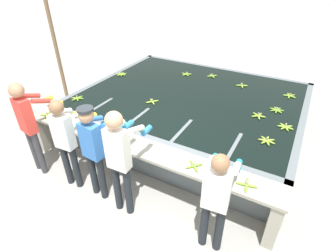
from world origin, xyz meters
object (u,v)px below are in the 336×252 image
object	(u,v)px
banana_bunch_floating_10	(290,96)
banana_bunch_floating_8	(277,110)
worker_4	(216,195)
banana_bunch_floating_6	(152,102)
banana_bunch_ledge_2	(247,185)
knife_1	(102,136)
banana_bunch_floating_3	(77,98)
banana_bunch_floating_9	(258,116)
banana_bunch_floating_0	(212,76)
knife_0	(131,144)
worker_1	(66,137)
worker_2	(94,145)
worker_0	(29,121)
banana_bunch_floating_5	(186,74)
support_post_left	(56,47)
banana_bunch_ledge_0	(47,115)
banana_bunch_floating_4	(285,127)
banana_bunch_floating_7	(267,141)
banana_bunch_floating_2	(242,85)
worker_3	(120,155)
banana_bunch_floating_1	(121,74)
banana_bunch_ledge_1	(194,166)

from	to	relation	value
banana_bunch_floating_10	banana_bunch_floating_8	bearing A→B (deg)	-99.58
worker_4	banana_bunch_floating_6	distance (m)	2.81
banana_bunch_ledge_2	knife_1	xyz separation A→B (m)	(-2.42, -0.04, -0.01)
banana_bunch_floating_3	banana_bunch_floating_9	size ratio (longest dim) A/B	1.02
banana_bunch_floating_0	banana_bunch_floating_6	bearing A→B (deg)	-106.22
knife_0	knife_1	bearing A→B (deg)	-172.99
worker_1	worker_2	bearing A→B (deg)	2.94
worker_0	knife_0	xyz separation A→B (m)	(1.70, 0.53, -0.21)
banana_bunch_floating_10	knife_0	bearing A→B (deg)	-122.55
banana_bunch_floating_5	support_post_left	xyz separation A→B (m)	(-2.64, -1.70, 0.75)
worker_0	banana_bunch_floating_5	bearing A→B (deg)	72.60
banana_bunch_floating_6	worker_4	bearing A→B (deg)	-42.14
banana_bunch_ledge_0	knife_1	bearing A→B (deg)	-1.88
banana_bunch_floating_4	banana_bunch_floating_7	xyz separation A→B (m)	(-0.20, -0.59, 0.00)
worker_2	banana_bunch_floating_5	xyz separation A→B (m)	(-0.20, 3.65, -0.14)
banana_bunch_floating_3	banana_bunch_floating_4	size ratio (longest dim) A/B	1.00
banana_bunch_ledge_0	knife_1	distance (m)	1.38
banana_bunch_floating_6	banana_bunch_floating_8	world-z (taller)	same
banana_bunch_floating_3	banana_bunch_ledge_2	bearing A→B (deg)	-11.98
worker_4	banana_bunch_floating_3	size ratio (longest dim) A/B	5.55
worker_4	banana_bunch_floating_2	distance (m)	3.68
banana_bunch_floating_9	banana_bunch_ledge_2	size ratio (longest dim) A/B	0.98
banana_bunch_floating_4	knife_1	bearing A→B (deg)	-145.87
knife_0	banana_bunch_floating_4	bearing A→B (deg)	39.50
worker_3	banana_bunch_floating_8	size ratio (longest dim) A/B	6.25
banana_bunch_floating_0	banana_bunch_floating_5	size ratio (longest dim) A/B	0.81
banana_bunch_floating_5	banana_bunch_floating_4	bearing A→B (deg)	-29.03
knife_0	banana_bunch_floating_7	bearing A→B (deg)	31.00
banana_bunch_floating_0	banana_bunch_floating_8	bearing A→B (deg)	-32.02
banana_bunch_floating_6	banana_bunch_floating_7	size ratio (longest dim) A/B	0.83
banana_bunch_floating_2	banana_bunch_floating_10	xyz separation A→B (m)	(1.07, -0.05, -0.00)
banana_bunch_floating_1	banana_bunch_floating_7	bearing A→B (deg)	-17.54
worker_1	banana_bunch_floating_0	distance (m)	4.01
banana_bunch_ledge_1	banana_bunch_floating_10	bearing A→B (deg)	74.35
knife_1	worker_4	bearing A→B (deg)	-10.34
worker_1	worker_4	world-z (taller)	worker_1
banana_bunch_floating_1	banana_bunch_floating_9	xyz separation A→B (m)	(3.59, -0.48, 0.00)
banana_bunch_floating_5	knife_1	size ratio (longest dim) A/B	0.95
worker_0	banana_bunch_floating_3	xyz separation A→B (m)	(-0.27, 1.31, -0.20)
worker_3	banana_bunch_floating_0	xyz separation A→B (m)	(-0.12, 3.92, -0.22)
banana_bunch_ledge_2	knife_0	bearing A→B (deg)	179.13
banana_bunch_floating_10	worker_0	bearing A→B (deg)	-135.38
worker_1	worker_2	world-z (taller)	worker_2
banana_bunch_floating_3	banana_bunch_ledge_0	distance (m)	0.81
worker_3	banana_bunch_ledge_2	xyz separation A→B (m)	(1.65, 0.50, -0.21)
knife_0	banana_bunch_ledge_2	bearing A→B (deg)	-0.87
banana_bunch_floating_2	banana_bunch_floating_6	bearing A→B (deg)	-128.96
worker_2	banana_bunch_floating_1	bearing A→B (deg)	120.61
worker_0	worker_2	world-z (taller)	worker_0
worker_0	worker_4	size ratio (longest dim) A/B	1.11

